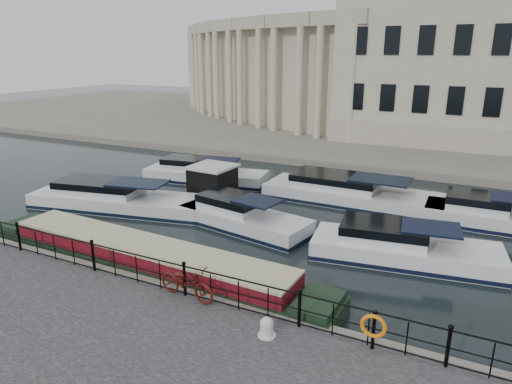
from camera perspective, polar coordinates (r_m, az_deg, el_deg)
ground_plane at (r=17.48m, az=-4.46°, el=-10.98°), size 160.00×160.00×0.00m
far_bank at (r=53.39m, az=17.54°, el=7.83°), size 120.00×42.00×0.55m
railing at (r=15.26m, az=-8.93°, el=-10.50°), size 24.14×0.14×1.22m
civic_building at (r=48.74m, az=16.22°, el=15.14°), size 53.55×31.84×16.85m
bicycle at (r=15.14m, az=-8.66°, el=-11.10°), size 2.20×0.95×1.12m
mooring_bollard at (r=13.35m, az=1.36°, el=-16.55°), size 0.52×0.52×0.58m
life_ring_post at (r=12.95m, az=14.47°, el=-15.98°), size 0.70×0.19×1.15m
narrowboat at (r=18.44m, az=-13.68°, el=-8.61°), size 15.87×2.83×1.58m
harbour_hut at (r=25.98m, az=-5.43°, el=0.83°), size 3.34×2.85×2.20m
cabin_cruisers at (r=24.38m, az=3.46°, el=-1.67°), size 26.45×10.76×1.99m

